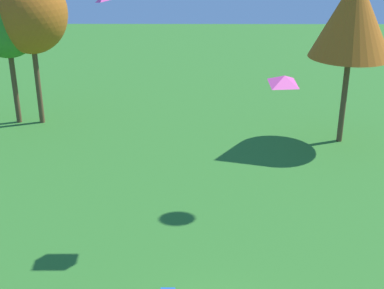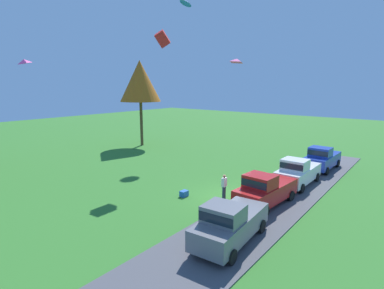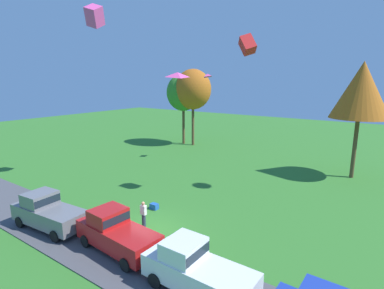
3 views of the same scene
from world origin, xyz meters
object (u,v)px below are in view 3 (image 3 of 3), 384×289
object	(u,v)px
car_pickup_far_end	(195,268)
tree_far_left	(183,93)
tree_lone_near	(361,90)
car_pickup_mid_row	(47,211)
tree_left_of_center	(193,90)
kite_diamond_mid_center	(178,75)
car_pickup_by_flagpole	(116,231)
kite_box_trailing_tail	(95,16)
cooler_box	(154,206)
person_watching_sky	(144,215)
kite_diamond_low_drifter	(207,75)
kite_box_over_trees	(247,45)

from	to	relation	value
car_pickup_far_end	tree_far_left	bearing A→B (deg)	127.20
tree_lone_near	car_pickup_mid_row	bearing A→B (deg)	-122.91
tree_left_of_center	kite_diamond_mid_center	world-z (taller)	tree_left_of_center
tree_lone_near	kite_diamond_mid_center	world-z (taller)	tree_lone_near
car_pickup_by_flagpole	kite_diamond_mid_center	size ratio (longest dim) A/B	4.99
car_pickup_mid_row	kite_box_trailing_tail	bearing A→B (deg)	119.72
tree_lone_near	kite_diamond_mid_center	distance (m)	19.01
car_pickup_far_end	tree_lone_near	world-z (taller)	tree_lone_near
cooler_box	kite_box_trailing_tail	distance (m)	16.31
car_pickup_far_end	cooler_box	size ratio (longest dim) A/B	8.97
cooler_box	tree_left_of_center	bearing A→B (deg)	117.23
person_watching_sky	tree_lone_near	bearing A→B (deg)	63.34
tree_left_of_center	kite_diamond_low_drifter	bearing A→B (deg)	-44.72
person_watching_sky	tree_lone_near	distance (m)	21.69
person_watching_sky	kite_box_over_trees	bearing A→B (deg)	71.30
kite_box_trailing_tail	kite_diamond_low_drifter	bearing A→B (deg)	69.32
kite_box_over_trees	kite_diamond_mid_center	bearing A→B (deg)	-93.76
car_pickup_by_flagpole	tree_left_of_center	bearing A→B (deg)	115.78
car_pickup_far_end	tree_far_left	xyz separation A→B (m)	(-18.64, 24.56, 6.13)
kite_diamond_low_drifter	car_pickup_mid_row	bearing A→B (deg)	-88.57
car_pickup_far_end	tree_lone_near	size ratio (longest dim) A/B	0.47
car_pickup_far_end	kite_diamond_low_drifter	bearing A→B (deg)	120.70
car_pickup_by_flagpole	tree_far_left	distance (m)	28.45
car_pickup_by_flagpole	tree_lone_near	world-z (taller)	tree_lone_near
car_pickup_by_flagpole	kite_box_trailing_tail	bearing A→B (deg)	143.40
tree_far_left	kite_diamond_mid_center	distance (m)	26.00
tree_far_left	tree_lone_near	size ratio (longest dim) A/B	0.93
car_pickup_far_end	kite_diamond_low_drifter	size ratio (longest dim) A/B	5.76
kite_box_over_trees	kite_diamond_low_drifter	size ratio (longest dim) A/B	1.35
tree_lone_near	kite_box_trailing_tail	size ratio (longest dim) A/B	6.95
person_watching_sky	kite_box_over_trees	xyz separation A→B (m)	(2.76, 8.15, 10.52)
tree_left_of_center	kite_diamond_low_drifter	world-z (taller)	tree_left_of_center
car_pickup_mid_row	tree_far_left	bearing A→B (deg)	107.77
cooler_box	kite_box_over_trees	bearing A→B (deg)	54.61
car_pickup_mid_row	tree_far_left	world-z (taller)	tree_far_left
tree_far_left	kite_diamond_low_drifter	size ratio (longest dim) A/B	11.25
kite_box_over_trees	tree_far_left	bearing A→B (deg)	139.10
car_pickup_mid_row	person_watching_sky	size ratio (longest dim) A/B	3.00
kite_diamond_mid_center	car_pickup_mid_row	bearing A→B (deg)	-150.69
kite_box_trailing_tail	tree_far_left	bearing A→B (deg)	101.31
car_pickup_mid_row	kite_diamond_mid_center	bearing A→B (deg)	29.31
car_pickup_by_flagpole	tree_left_of_center	distance (m)	27.78
kite_box_over_trees	kite_box_trailing_tail	world-z (taller)	kite_box_trailing_tail
cooler_box	tree_lone_near	bearing A→B (deg)	56.53
cooler_box	kite_diamond_low_drifter	distance (m)	16.76
cooler_box	kite_diamond_low_drifter	xyz separation A→B (m)	(-4.00, 13.39, 9.26)
tree_left_of_center	kite_diamond_low_drifter	xyz separation A→B (m)	(5.89, -5.83, 1.76)
car_pickup_by_flagpole	tree_left_of_center	xyz separation A→B (m)	(-11.74, 24.30, 6.59)
tree_lone_near	person_watching_sky	bearing A→B (deg)	-116.66
car_pickup_far_end	car_pickup_mid_row	bearing A→B (deg)	-177.42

